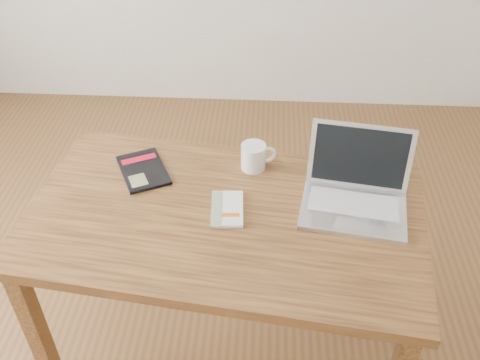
# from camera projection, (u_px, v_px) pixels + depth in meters

# --- Properties ---
(room) EXTENTS (4.04, 4.04, 2.70)m
(room) POSITION_uv_depth(u_px,v_px,m) (133.00, 40.00, 1.45)
(room) COLOR brown
(room) RESTS_ON ground
(desk) EXTENTS (1.42, 0.93, 0.75)m
(desk) POSITION_uv_depth(u_px,v_px,m) (225.00, 233.00, 1.85)
(desk) COLOR brown
(desk) RESTS_ON ground
(white_guidebook) EXTENTS (0.12, 0.18, 0.02)m
(white_guidebook) POSITION_uv_depth(u_px,v_px,m) (227.00, 209.00, 1.81)
(white_guidebook) COLOR beige
(white_guidebook) RESTS_ON desk
(black_guidebook) EXTENTS (0.24, 0.28, 0.01)m
(black_guidebook) POSITION_uv_depth(u_px,v_px,m) (143.00, 170.00, 1.97)
(black_guidebook) COLOR black
(black_guidebook) RESTS_ON desk
(laptop) EXTENTS (0.39, 0.35, 0.24)m
(laptop) POSITION_uv_depth(u_px,v_px,m) (356.00, 191.00, 1.81)
(laptop) COLOR silver
(laptop) RESTS_ON desk
(coffee_mug) EXTENTS (0.13, 0.09, 0.10)m
(coffee_mug) POSITION_uv_depth(u_px,v_px,m) (254.00, 156.00, 1.97)
(coffee_mug) COLOR white
(coffee_mug) RESTS_ON desk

